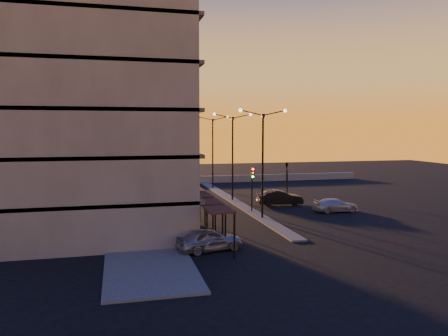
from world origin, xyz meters
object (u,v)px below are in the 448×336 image
traffic_light_main (252,182)px  car_hatchback (210,239)px  streetlamp_mid (233,149)px  car_wagon (336,205)px  car_sedan (280,198)px

traffic_light_main → car_hatchback: 13.38m
streetlamp_mid → car_wagon: streetlamp_mid is taller
streetlamp_mid → car_hatchback: streetlamp_mid is taller
traffic_light_main → car_hatchback: traffic_light_main is taller
streetlamp_mid → traffic_light_main: 7.62m
traffic_light_main → car_sedan: 5.55m
car_hatchback → traffic_light_main: bearing=-41.3°
streetlamp_mid → car_hatchback: (-6.50, -18.62, -4.87)m
car_wagon → car_sedan: bearing=38.9°
car_wagon → car_hatchback: bearing=124.8°
traffic_light_main → car_sedan: traffic_light_main is taller
streetlamp_mid → car_wagon: (7.78, -8.53, -4.97)m
car_hatchback → car_sedan: car_sedan is taller
streetlamp_mid → car_hatchback: bearing=-109.2°
traffic_light_main → car_hatchback: (-6.50, -11.49, -2.16)m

